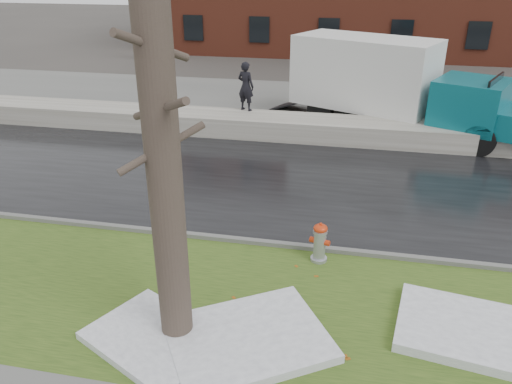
% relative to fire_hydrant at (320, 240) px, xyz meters
% --- Properties ---
extents(ground, '(120.00, 120.00, 0.00)m').
position_rel_fire_hydrant_xyz_m(ground, '(-1.30, -0.61, -0.53)').
color(ground, '#47423D').
rests_on(ground, ground).
extents(verge, '(60.00, 4.50, 0.04)m').
position_rel_fire_hydrant_xyz_m(verge, '(-1.30, -1.86, -0.51)').
color(verge, '#2C4517').
rests_on(verge, ground).
extents(road, '(60.00, 7.00, 0.03)m').
position_rel_fire_hydrant_xyz_m(road, '(-1.30, 3.89, -0.51)').
color(road, black).
rests_on(road, ground).
extents(parking_lot, '(60.00, 9.00, 0.03)m').
position_rel_fire_hydrant_xyz_m(parking_lot, '(-1.30, 12.39, -0.51)').
color(parking_lot, slate).
rests_on(parking_lot, ground).
extents(curb, '(60.00, 0.15, 0.14)m').
position_rel_fire_hydrant_xyz_m(curb, '(-1.30, 0.39, -0.46)').
color(curb, slate).
rests_on(curb, ground).
extents(snowbank, '(60.00, 1.60, 0.75)m').
position_rel_fire_hydrant_xyz_m(snowbank, '(-1.30, 8.09, -0.15)').
color(snowbank, '#B5B1A6').
rests_on(snowbank, ground).
extents(bg_tree_left, '(1.40, 1.62, 6.50)m').
position_rel_fire_hydrant_xyz_m(bg_tree_left, '(-13.30, 21.39, 2.81)').
color(bg_tree_left, brown).
rests_on(bg_tree_left, ground).
extents(bg_tree_center, '(1.40, 1.62, 6.50)m').
position_rel_fire_hydrant_xyz_m(bg_tree_center, '(-7.30, 25.39, 2.81)').
color(bg_tree_center, brown).
rests_on(bg_tree_center, ground).
extents(fire_hydrant, '(0.45, 0.41, 0.91)m').
position_rel_fire_hydrant_xyz_m(fire_hydrant, '(0.00, 0.00, 0.00)').
color(fire_hydrant, '#A2A3AA').
rests_on(fire_hydrant, verge).
extents(tree, '(1.31, 1.45, 6.69)m').
position_rel_fire_hydrant_xyz_m(tree, '(-2.20, -2.85, 2.88)').
color(tree, brown).
rests_on(tree, verge).
extents(box_truck, '(9.72, 5.59, 3.32)m').
position_rel_fire_hydrant_xyz_m(box_truck, '(1.69, 9.86, 1.23)').
color(box_truck, black).
rests_on(box_truck, ground).
extents(worker, '(0.77, 0.64, 1.81)m').
position_rel_fire_hydrant_xyz_m(worker, '(-3.54, 8.69, 1.13)').
color(worker, black).
rests_on(worker, snowbank).
extents(snow_patch_near, '(3.27, 3.07, 0.16)m').
position_rel_fire_hydrant_xyz_m(snow_patch_near, '(-0.96, -2.81, -0.41)').
color(snow_patch_near, white).
rests_on(snow_patch_near, verge).
extents(snow_patch_far, '(2.69, 2.43, 0.14)m').
position_rel_fire_hydrant_xyz_m(snow_patch_far, '(-2.52, -3.11, -0.42)').
color(snow_patch_far, white).
rests_on(snow_patch_far, verge).
extents(snow_patch_side, '(3.06, 2.23, 0.18)m').
position_rel_fire_hydrant_xyz_m(snow_patch_side, '(2.96, -1.89, -0.40)').
color(snow_patch_side, white).
rests_on(snow_patch_side, verge).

